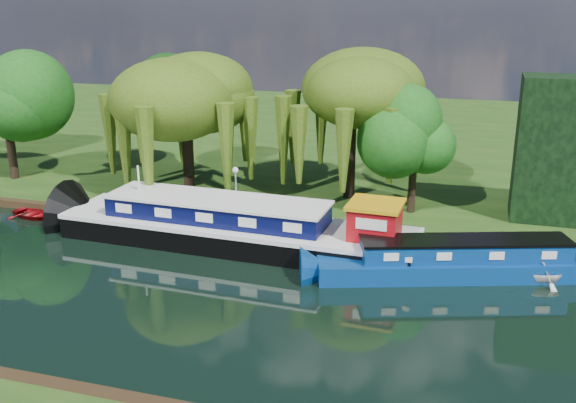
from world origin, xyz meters
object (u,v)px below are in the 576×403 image
(red_dinghy, at_px, (33,217))
(white_cruiser, at_px, (543,283))
(dutch_barge, at_px, (239,227))
(narrowboat, at_px, (464,262))

(red_dinghy, distance_m, white_cruiser, 28.35)
(dutch_barge, height_order, red_dinghy, dutch_barge)
(red_dinghy, relative_size, white_cruiser, 1.28)
(red_dinghy, bearing_deg, white_cruiser, -78.79)
(red_dinghy, bearing_deg, dutch_barge, -79.43)
(dutch_barge, distance_m, white_cruiser, 15.04)
(narrowboat, xyz_separation_m, white_cruiser, (3.57, 0.27, -0.71))
(narrowboat, relative_size, white_cruiser, 6.03)
(dutch_barge, bearing_deg, white_cruiser, 0.35)
(dutch_barge, bearing_deg, narrowboat, -1.55)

